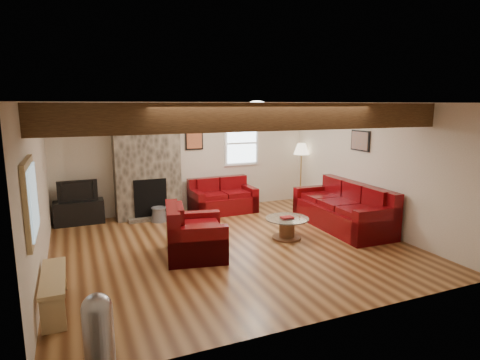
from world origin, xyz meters
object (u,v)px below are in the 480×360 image
Objects in this scene: coffee_table at (287,228)px; tv_cabinet at (79,212)px; loveseat at (223,196)px; television at (77,190)px; floor_lamp at (301,152)px; sofa_three at (342,206)px; armchair_red at (196,231)px.

coffee_table is 4.37m from tv_cabinet.
tv_cabinet reaches higher than coffee_table.
coffee_table is (0.44, -2.24, -0.19)m from loveseat.
loveseat is 1.88× the size of television.
tv_cabinet is 0.65× the size of floor_lamp.
sofa_three is 2.86× the size of coffee_table.
television reaches higher than tv_cabinet.
television is at bearing 144.40° from coffee_table.
sofa_three reaches higher than coffee_table.
sofa_three is 1.52× the size of floor_lamp.
loveseat is 2.29m from coffee_table.
floor_lamp is (5.25, -0.25, 1.06)m from tv_cabinet.
television is 5.29m from floor_lamp.
coffee_table is (1.82, 0.16, -0.23)m from armchair_red.
armchair_red is 0.70× the size of floor_lamp.
sofa_three is 3.22m from armchair_red.
floor_lamp is at bearing -2.67° from tv_cabinet.
armchair_red is at bearing -57.40° from tv_cabinet.
floor_lamp is at bearing -2.67° from television.
floor_lamp is (1.70, 2.30, 1.11)m from coffee_table.
sofa_three is at bearing -25.64° from tv_cabinet.
loveseat is at bearing -18.45° from armchair_red.
armchair_red is (-3.20, -0.34, -0.02)m from sofa_three.
sofa_three is at bearing -25.64° from television.
tv_cabinet is (-4.93, 2.37, -0.20)m from sofa_three.
sofa_three is 2.33× the size of tv_cabinet.
armchair_red is 3.22m from tv_cabinet.
loveseat is 2.78m from armchair_red.
coffee_table is 4.40m from television.
floor_lamp is (3.52, 2.46, 0.87)m from armchair_red.
television reaches higher than sofa_three.
loveseat is 0.96× the size of floor_lamp.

